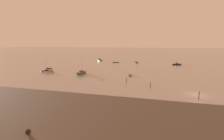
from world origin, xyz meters
The scene contains 14 objects.
ground_plane centered at (0.00, 0.00, 0.00)m, with size 800.00×800.00×0.00m, color gray.
mudflat_shore centered at (0.62, -19.54, 0.09)m, with size 333.04×25.02×0.18m, color #4C3D2D.
tidal_rock_near centered at (-23.29, -26.88, 0.52)m, with size 0.68×0.68×0.68m, color #2D2116.
sailboat_moored_0 centered at (-38.08, 18.53, 0.33)m, with size 2.28×6.90×7.68m.
rowboat_moored_0 centered at (-24.78, 64.52, 0.20)m, with size 3.05×4.98×0.74m.
rowboat_moored_1 centered at (-19.55, 19.95, 0.14)m, with size 1.56×3.47×0.53m.
rowboat_moored_2 centered at (-36.84, 62.21, 0.18)m, with size 4.37×2.02×0.67m.
rowboat_moored_3 centered at (-58.54, 27.30, 0.15)m, with size 3.55×1.68×0.54m.
sailboat_moored_1 centered at (-52.99, 18.54, 0.26)m, with size 5.70×3.24×6.10m.
sailboat_moored_2 centered at (-2.26, 59.83, 0.26)m, with size 5.67×3.75×6.10m.
motorboat_moored_1 centered at (-50.90, 71.82, 0.27)m, with size 4.46×4.58×1.81m.
mooring_post_near centered at (-0.08, -3.62, 0.83)m, with size 0.22×0.22×1.94m.
mooring_post_left centered at (-18.52, 9.43, 0.59)m, with size 0.22×0.22×1.35m.
mooring_post_right centered at (-10.85, 4.22, 0.66)m, with size 0.22×0.22×1.53m.
Camera 1 is at (-6.46, -45.36, 11.79)m, focal length 30.10 mm.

